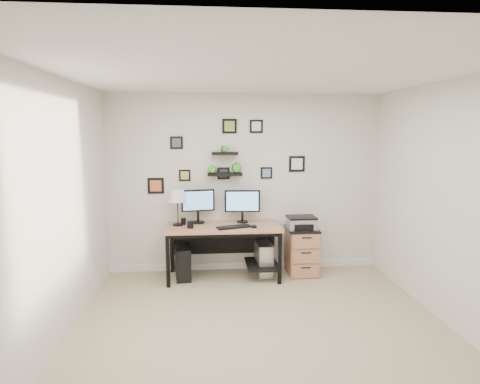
{
  "coord_description": "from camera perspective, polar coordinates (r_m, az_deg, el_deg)",
  "views": [
    {
      "loc": [
        -0.55,
        -3.84,
        2.07
      ],
      "look_at": [
        -0.09,
        1.83,
        1.2
      ],
      "focal_mm": 30.0,
      "sensor_mm": 36.0,
      "label": 1
    }
  ],
  "objects": [
    {
      "name": "file_cabinet",
      "position": [
        5.98,
        8.78,
        -8.27
      ],
      "size": [
        0.43,
        0.53,
        0.67
      ],
      "color": "tan",
      "rests_on": "ground"
    },
    {
      "name": "table_lamp",
      "position": [
        5.66,
        -8.89,
        -0.62
      ],
      "size": [
        0.25,
        0.25,
        0.51
      ],
      "color": "black",
      "rests_on": "desk"
    },
    {
      "name": "pc_tower_grey",
      "position": [
        5.9,
        3.38,
        -9.42
      ],
      "size": [
        0.23,
        0.49,
        0.47
      ],
      "color": "gray",
      "rests_on": "ground"
    },
    {
      "name": "mouse",
      "position": [
        5.54,
        2.0,
        -4.94
      ],
      "size": [
        0.07,
        0.1,
        0.03
      ],
      "primitive_type": "cube",
      "rotation": [
        0.0,
        0.0,
        0.03
      ],
      "color": "black",
      "rests_on": "desk"
    },
    {
      "name": "mug",
      "position": [
        5.55,
        -7.07,
        -4.61
      ],
      "size": [
        0.09,
        0.09,
        0.1
      ],
      "primitive_type": "cylinder",
      "color": "black",
      "rests_on": "desk"
    },
    {
      "name": "room",
      "position": [
        6.19,
        0.7,
        -10.36
      ],
      "size": [
        4.0,
        4.0,
        4.0
      ],
      "color": "tan",
      "rests_on": "ground"
    },
    {
      "name": "wall_decor",
      "position": [
        5.78,
        -2.06,
        4.49
      ],
      "size": [
        2.3,
        0.18,
        1.07
      ],
      "color": "black",
      "rests_on": "ground"
    },
    {
      "name": "desk",
      "position": [
        5.69,
        -2.03,
        -5.99
      ],
      "size": [
        1.6,
        0.7,
        0.75
      ],
      "color": "tan",
      "rests_on": "ground"
    },
    {
      "name": "monitor_right",
      "position": [
        5.79,
        0.33,
        -1.63
      ],
      "size": [
        0.51,
        0.17,
        0.48
      ],
      "color": "black",
      "rests_on": "desk"
    },
    {
      "name": "pen_cup",
      "position": [
        5.76,
        -8.05,
        -4.15
      ],
      "size": [
        0.07,
        0.07,
        0.09
      ],
      "primitive_type": "cylinder",
      "color": "black",
      "rests_on": "desk"
    },
    {
      "name": "monitor_left",
      "position": [
        5.78,
        -6.0,
        -1.66
      ],
      "size": [
        0.48,
        0.22,
        0.49
      ],
      "color": "black",
      "rests_on": "desk"
    },
    {
      "name": "printer",
      "position": [
        5.84,
        8.72,
        -4.34
      ],
      "size": [
        0.4,
        0.33,
        0.18
      ],
      "color": "silver",
      "rests_on": "file_cabinet"
    },
    {
      "name": "pc_tower_black",
      "position": [
        5.82,
        -8.11,
        -9.85
      ],
      "size": [
        0.25,
        0.48,
        0.46
      ],
      "primitive_type": "cube",
      "rotation": [
        0.0,
        0.0,
        0.11
      ],
      "color": "black",
      "rests_on": "ground"
    },
    {
      "name": "keyboard",
      "position": [
        5.53,
        -0.9,
        -4.99
      ],
      "size": [
        0.5,
        0.28,
        0.02
      ],
      "primitive_type": "cube",
      "rotation": [
        0.0,
        0.0,
        0.3
      ],
      "color": "black",
      "rests_on": "desk"
    }
  ]
}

